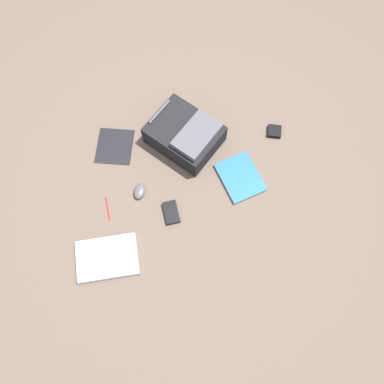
{
  "coord_description": "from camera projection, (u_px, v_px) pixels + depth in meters",
  "views": [
    {
      "loc": [
        -0.04,
        -0.82,
        2.17
      ],
      "look_at": [
        0.03,
        0.0,
        0.02
      ],
      "focal_mm": 37.15,
      "sensor_mm": 36.0,
      "label": 1
    }
  ],
  "objects": [
    {
      "name": "ground_plane",
      "position": [
        188.0,
        194.0,
        2.32
      ],
      "size": [
        4.08,
        4.08,
        0.0
      ],
      "primitive_type": "plane",
      "color": "brown"
    },
    {
      "name": "backpack",
      "position": [
        185.0,
        135.0,
        2.37
      ],
      "size": [
        0.51,
        0.5,
        0.18
      ],
      "color": "black",
      "rests_on": "ground_plane"
    },
    {
      "name": "laptop",
      "position": [
        107.0,
        258.0,
        2.17
      ],
      "size": [
        0.35,
        0.26,
        0.03
      ],
      "color": "#929296",
      "rests_on": "ground_plane"
    },
    {
      "name": "book_red",
      "position": [
        115.0,
        146.0,
        2.42
      ],
      "size": [
        0.25,
        0.26,
        0.02
      ],
      "color": "silver",
      "rests_on": "ground_plane"
    },
    {
      "name": "book_comic",
      "position": [
        240.0,
        177.0,
        2.35
      ],
      "size": [
        0.3,
        0.33,
        0.02
      ],
      "color": "silver",
      "rests_on": "ground_plane"
    },
    {
      "name": "computer_mouse",
      "position": [
        140.0,
        191.0,
        2.31
      ],
      "size": [
        0.09,
        0.11,
        0.04
      ],
      "primitive_type": "ellipsoid",
      "rotation": [
        0.0,
        0.0,
        -0.28
      ],
      "color": "#4C4C51",
      "rests_on": "ground_plane"
    },
    {
      "name": "power_brick",
      "position": [
        171.0,
        213.0,
        2.27
      ],
      "size": [
        0.1,
        0.14,
        0.03
      ],
      "primitive_type": "cube",
      "rotation": [
        0.0,
        0.0,
        3.3
      ],
      "color": "black",
      "rests_on": "ground_plane"
    },
    {
      "name": "pen_black",
      "position": [
        107.0,
        209.0,
        2.29
      ],
      "size": [
        0.03,
        0.14,
        0.01
      ],
      "primitive_type": "cylinder",
      "rotation": [
        1.57,
        0.0,
        3.3
      ],
      "color": "red",
      "rests_on": "ground_plane"
    },
    {
      "name": "earbud_pouch",
      "position": [
        274.0,
        131.0,
        2.46
      ],
      "size": [
        0.1,
        0.1,
        0.03
      ],
      "primitive_type": "cube",
      "rotation": [
        0.0,
        0.0,
        -0.22
      ],
      "color": "black",
      "rests_on": "ground_plane"
    }
  ]
}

